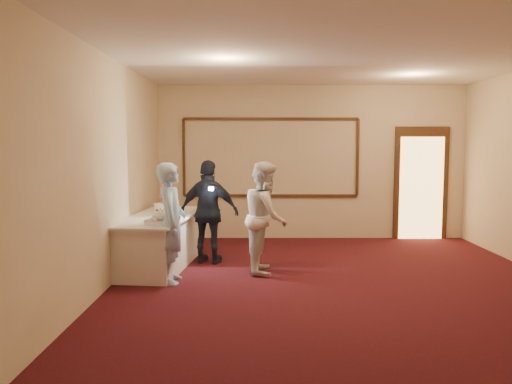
# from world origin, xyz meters

# --- Properties ---
(floor) EXTENTS (7.00, 7.00, 0.00)m
(floor) POSITION_xyz_m (0.00, 0.00, 0.00)
(floor) COLOR #330B13
(floor) RESTS_ON ground
(room_walls) EXTENTS (6.04, 7.04, 3.02)m
(room_walls) POSITION_xyz_m (0.00, 0.00, 2.03)
(room_walls) COLOR beige
(room_walls) RESTS_ON floor
(wall_molding) EXTENTS (3.45, 0.04, 1.55)m
(wall_molding) POSITION_xyz_m (-0.80, 3.47, 1.60)
(wall_molding) COLOR #351A10
(wall_molding) RESTS_ON room_walls
(doorway) EXTENTS (1.05, 0.07, 2.20)m
(doorway) POSITION_xyz_m (2.15, 3.45, 1.08)
(doorway) COLOR #351A10
(doorway) RESTS_ON floor
(buffet_table) EXTENTS (1.16, 2.45, 0.77)m
(buffet_table) POSITION_xyz_m (-2.54, 1.23, 0.39)
(buffet_table) COLOR white
(buffet_table) RESTS_ON floor
(pavlova_tray) EXTENTS (0.43, 0.55, 0.18)m
(pavlova_tray) POSITION_xyz_m (-2.37, 0.51, 0.85)
(pavlova_tray) COLOR silver
(pavlova_tray) RESTS_ON buffet_table
(cupcake_stand) EXTENTS (0.31, 0.31, 0.45)m
(cupcake_stand) POSITION_xyz_m (-2.64, 2.17, 0.93)
(cupcake_stand) COLOR #D54872
(cupcake_stand) RESTS_ON buffet_table
(plate_stack_a) EXTENTS (0.21, 0.21, 0.17)m
(plate_stack_a) POSITION_xyz_m (-2.57, 1.37, 0.86)
(plate_stack_a) COLOR white
(plate_stack_a) RESTS_ON buffet_table
(plate_stack_b) EXTENTS (0.19, 0.19, 0.16)m
(plate_stack_b) POSITION_xyz_m (-2.42, 1.65, 0.85)
(plate_stack_b) COLOR white
(plate_stack_b) RESTS_ON buffet_table
(tart) EXTENTS (0.30, 0.30, 0.06)m
(tart) POSITION_xyz_m (-2.35, 1.01, 0.80)
(tart) COLOR white
(tart) RESTS_ON buffet_table
(man) EXTENTS (0.43, 0.62, 1.61)m
(man) POSITION_xyz_m (-2.22, 0.30, 0.81)
(man) COLOR #9ECAF3
(man) RESTS_ON floor
(woman) EXTENTS (0.64, 0.81, 1.61)m
(woman) POSITION_xyz_m (-0.94, 0.87, 0.80)
(woman) COLOR beige
(woman) RESTS_ON floor
(guest) EXTENTS (1.01, 0.62, 1.61)m
(guest) POSITION_xyz_m (-1.82, 1.39, 0.81)
(guest) COLOR black
(guest) RESTS_ON floor
(camera_flash) EXTENTS (0.07, 0.05, 0.05)m
(camera_flash) POSITION_xyz_m (-1.76, 1.15, 1.19)
(camera_flash) COLOR white
(camera_flash) RESTS_ON guest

